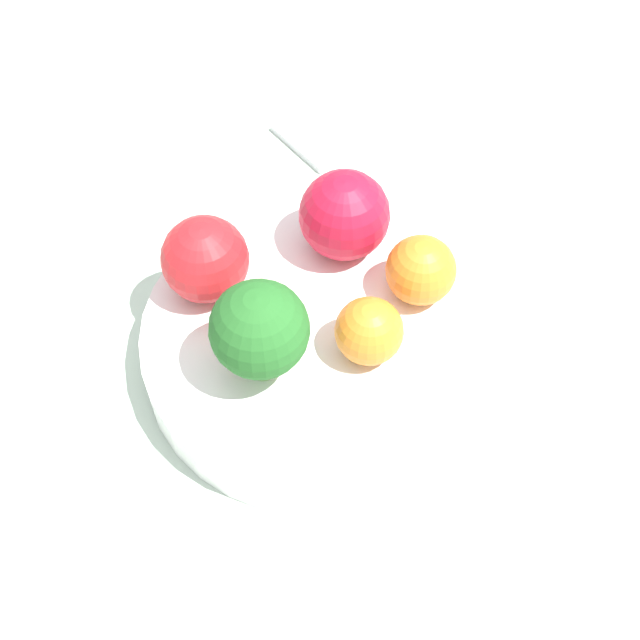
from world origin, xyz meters
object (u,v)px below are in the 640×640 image
at_px(broccoli, 259,330).
at_px(bowl, 320,343).
at_px(apple_red, 205,259).
at_px(spoon, 302,145).
at_px(apple_green, 344,215).
at_px(orange_back, 421,270).
at_px(orange_front, 369,331).

bearing_deg(broccoli, bowl, -43.74).
bearing_deg(bowl, apple_red, 70.57).
height_order(bowl, spoon, bowl).
bearing_deg(apple_red, apple_green, -62.39).
bearing_deg(apple_red, bowl, -109.43).
relative_size(orange_back, spoon, 0.81).
relative_size(bowl, orange_front, 5.40).
xyz_separation_m(orange_front, spoon, (0.22, 0.07, -0.05)).
bearing_deg(apple_green, orange_front, -165.35).
distance_m(apple_green, orange_back, 0.07).
height_order(bowl, orange_front, orange_front).
bearing_deg(orange_back, orange_front, 149.02).
height_order(bowl, orange_back, orange_back).
height_order(broccoli, orange_front, broccoli).
xyz_separation_m(orange_back, spoon, (0.17, 0.10, -0.05)).
relative_size(apple_green, spoon, 1.08).
height_order(apple_red, orange_front, apple_red).
relative_size(orange_front, spoon, 0.76).
bearing_deg(bowl, orange_back, -59.58).
bearing_deg(spoon, apple_green, -161.23).
bearing_deg(orange_back, apple_red, 93.77).
height_order(broccoli, apple_red, broccoli).
relative_size(broccoli, orange_front, 1.70).
bearing_deg(apple_red, broccoli, -143.93).
bearing_deg(orange_back, bowl, 120.42).
height_order(broccoli, apple_green, broccoli).
bearing_deg(orange_back, apple_green, 55.64).
xyz_separation_m(orange_front, orange_back, (0.05, -0.03, 0.00)).
bearing_deg(orange_front, orange_back, -30.98).
relative_size(apple_red, spoon, 1.01).
distance_m(bowl, apple_red, 0.09).
bearing_deg(apple_green, apple_red, 117.61).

